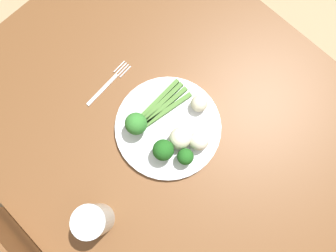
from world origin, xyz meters
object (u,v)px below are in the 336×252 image
Objects in this scene: broccoli_near_center at (136,124)px; fork at (109,83)px; broccoli_right at (185,157)px; cauliflower_back at (199,141)px; cauliflower_mid at (180,138)px; water_glass at (94,220)px; cauliflower_edge at (199,104)px; asparagus_bundle at (163,105)px; broccoli_front_left at (163,150)px; plate at (168,127)px; dining_table at (187,146)px.

fork is at bearing 167.75° from broccoli_near_center.
broccoli_right is 0.06m from cauliflower_back.
cauliflower_mid reaches higher than fork.
water_glass reaches higher than fork.
broccoli_near_center is 0.25m from water_glass.
asparagus_bundle is at bearing -135.99° from cauliflower_edge.
cauliflower_mid is (0.01, 0.05, -0.01)m from broccoli_front_left.
cauliflower_mid is 0.26m from fork.
broccoli_front_left is 0.10m from broccoli_near_center.
cauliflower_back reaches higher than fork.
asparagus_bundle is at bearing 159.36° from cauliflower_mid.
asparagus_bundle is 0.13m from broccoli_front_left.
broccoli_near_center reaches higher than cauliflower_mid.
broccoli_right is 1.15× the size of cauliflower_edge.
cauliflower_mid reaches higher than cauliflower_edge.
broccoli_right is at bearing 79.65° from water_glass.
broccoli_right is at bearing -111.48° from asparagus_bundle.
cauliflower_edge is (-0.07, 0.13, -0.01)m from broccoli_right.
broccoli_front_left reaches higher than asparagus_bundle.
plate is 1.78× the size of asparagus_bundle.
cauliflower_back is at bearing -47.30° from cauliflower_edge.
cauliflower_back is at bearing -83.83° from fork.
cauliflower_mid reaches higher than dining_table.
broccoli_front_left reaches higher than cauliflower_edge.
asparagus_bundle is at bearing 156.44° from broccoli_right.
asparagus_bundle is 0.16m from broccoli_right.
cauliflower_back is at bearing -90.82° from asparagus_bundle.
broccoli_right is (0.14, -0.06, 0.02)m from asparagus_bundle.
cauliflower_mid is at bearing -141.72° from cauliflower_back.
asparagus_bundle is at bearing 135.42° from broccoli_front_left.
cauliflower_back is at bearing 30.44° from broccoli_near_center.
water_glass reaches higher than cauliflower_mid.
fork is at bearing 172.60° from broccoli_front_left.
broccoli_right is at bearing -59.25° from dining_table.
broccoli_right is (0.05, 0.03, -0.01)m from broccoli_front_left.
water_glass reaches higher than cauliflower_edge.
broccoli_right is 0.05m from cauliflower_mid.
cauliflower_edge reaches higher than asparagus_bundle.
water_glass is (0.00, -0.23, 0.01)m from broccoli_front_left.
dining_table is 24.68× the size of broccoli_right.
water_glass is at bearing -140.02° from fork.
cauliflower_mid is at bearing -6.69° from plate.
asparagus_bundle is 0.10m from cauliflower_edge.
dining_table is at bearing -95.06° from asparagus_bundle.
broccoli_front_left is 1.29× the size of cauliflower_back.
cauliflower_back is (0.05, 0.08, -0.01)m from broccoli_front_left.
water_glass is (0.25, -0.27, 0.06)m from fork.
cauliflower_edge is 0.39m from water_glass.
cauliflower_back is 0.42× the size of water_glass.
cauliflower_mid is 0.29m from water_glass.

